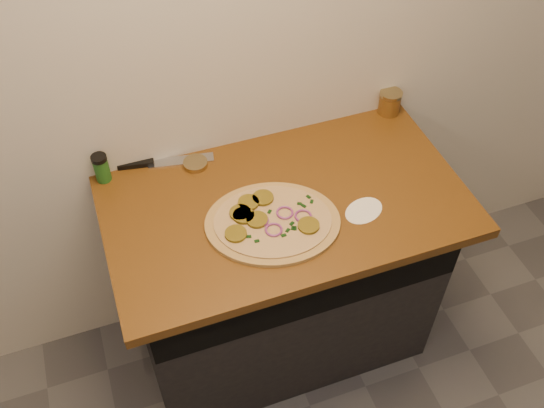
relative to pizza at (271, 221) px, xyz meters
name	(u,v)px	position (x,y,z in m)	size (l,w,h in m)	color
cabinet	(281,276)	(0.08, 0.11, -0.48)	(1.10, 0.60, 0.86)	black
countertop	(285,204)	(0.08, 0.08, -0.03)	(1.20, 0.70, 0.04)	brown
pizza	(271,221)	(0.00, 0.00, 0.00)	(0.52, 0.52, 0.03)	tan
chefs_knife	(157,163)	(-0.28, 0.40, 0.00)	(0.34, 0.09, 0.02)	#B7BAC1
mason_jar_lid	(195,164)	(-0.16, 0.34, 0.00)	(0.09, 0.09, 0.02)	#9C895B
salsa_jar	(390,102)	(0.61, 0.38, 0.04)	(0.09, 0.09, 0.09)	#A11210
spice_shaker	(101,168)	(-0.47, 0.38, 0.04)	(0.05, 0.05, 0.11)	#20591C
flour_spill	(364,211)	(0.30, -0.05, -0.01)	(0.14, 0.14, 0.00)	white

